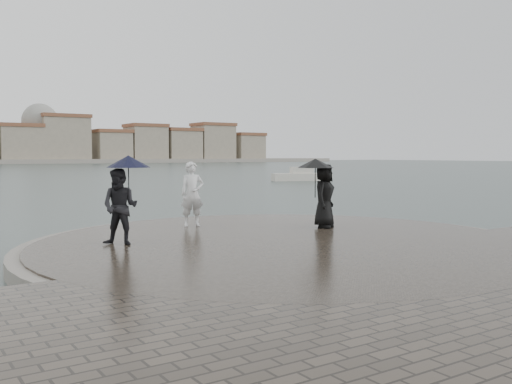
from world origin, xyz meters
TOP-DOWN VIEW (x-y plane):
  - ground at (0.00, 0.00)m, footprint 400.00×400.00m
  - kerb_ring at (0.00, 3.50)m, footprint 12.50×12.50m
  - quay_tip at (0.00, 3.50)m, footprint 11.90×11.90m
  - statue at (-0.67, 7.12)m, footprint 0.76×0.59m
  - visitor_left at (-3.54, 4.98)m, footprint 1.29×1.14m
  - visitor_right at (2.24, 4.81)m, footprint 1.30×1.11m
  - boats at (3.85, 34.19)m, footprint 47.28×3.50m

SIDE VIEW (x-z plane):
  - ground at x=0.00m, z-range 0.00..0.00m
  - kerb_ring at x=0.00m, z-range 0.00..0.32m
  - quay_tip at x=0.00m, z-range 0.00..0.36m
  - boats at x=3.85m, z-range -0.37..1.13m
  - statue at x=-0.67m, z-range 0.36..2.22m
  - visitor_left at x=-3.54m, z-range 0.45..2.49m
  - visitor_right at x=2.24m, z-range 0.51..2.46m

